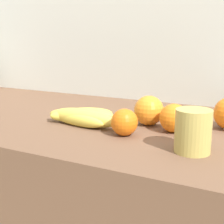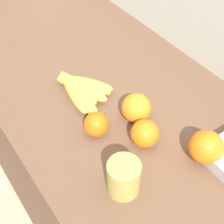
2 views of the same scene
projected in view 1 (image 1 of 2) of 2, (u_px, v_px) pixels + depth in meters
wall_back at (175, 160)px, 1.20m from camera, size 2.31×0.06×1.30m
banana_bunch at (81, 117)px, 0.86m from camera, size 0.22×0.14×0.04m
orange_right at (174, 118)px, 0.78m from camera, size 0.07×0.07×0.07m
orange_front at (123, 122)px, 0.75m from camera, size 0.06×0.06×0.06m
orange_far_right at (149, 110)px, 0.84m from camera, size 0.08×0.08×0.08m
mug at (193, 131)px, 0.64m from camera, size 0.07×0.07×0.09m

